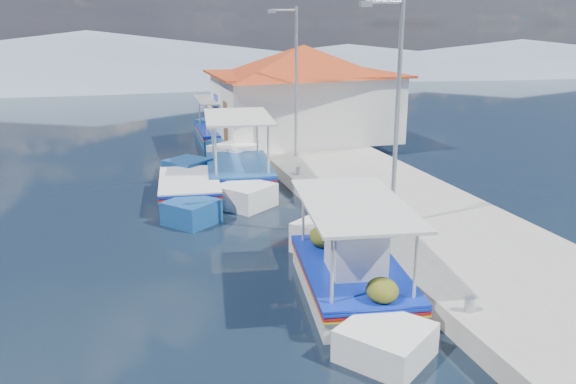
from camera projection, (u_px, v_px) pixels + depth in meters
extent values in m
plane|color=black|center=(244.00, 293.00, 13.05)|extent=(160.00, 160.00, 0.00)
cube|color=#ABA9A0|center=(374.00, 191.00, 20.10)|extent=(5.00, 44.00, 0.50)
cylinder|color=#A5A8AD|center=(470.00, 304.00, 11.13)|extent=(0.20, 0.20, 0.30)
cylinder|color=#A5A8AD|center=(365.00, 222.00, 15.73)|extent=(0.20, 0.20, 0.30)
cylinder|color=#A5A8AD|center=(299.00, 171.00, 21.26)|extent=(0.20, 0.20, 0.30)
cylinder|color=#A5A8AD|center=(260.00, 140.00, 26.79)|extent=(0.20, 0.20, 0.30)
cube|color=white|center=(351.00, 286.00, 12.93)|extent=(2.62, 4.29, 0.88)
cube|color=white|center=(299.00, 242.00, 15.22)|extent=(2.06, 2.06, 0.97)
cube|color=white|center=(423.00, 341.00, 10.68)|extent=(2.00, 2.00, 0.84)
cube|color=#0D27AD|center=(352.00, 269.00, 12.82)|extent=(2.69, 4.41, 0.06)
cube|color=#AD0E14|center=(352.00, 272.00, 12.84)|extent=(2.69, 4.41, 0.05)
cube|color=gold|center=(352.00, 275.00, 12.85)|extent=(2.69, 4.41, 0.04)
cube|color=#0D27AD|center=(352.00, 266.00, 12.80)|extent=(2.71, 4.38, 0.05)
cube|color=brown|center=(352.00, 268.00, 12.81)|extent=(2.44, 4.18, 0.05)
cube|color=white|center=(359.00, 250.00, 12.42)|extent=(1.29, 1.36, 1.02)
cube|color=silver|center=(360.00, 227.00, 12.27)|extent=(1.40, 1.47, 0.06)
cylinder|color=beige|center=(286.00, 218.00, 13.74)|extent=(0.06, 0.06, 1.48)
cylinder|color=beige|center=(346.00, 209.00, 14.40)|extent=(0.06, 0.06, 1.48)
cylinder|color=beige|center=(362.00, 271.00, 10.80)|extent=(0.06, 0.06, 1.48)
cylinder|color=beige|center=(433.00, 257.00, 11.45)|extent=(0.06, 0.06, 1.48)
cube|color=silver|center=(354.00, 203.00, 12.39)|extent=(2.72, 4.30, 0.06)
ellipsoid|color=#404C14|center=(310.00, 240.00, 13.71)|extent=(0.71, 0.78, 0.53)
ellipsoid|color=#404C14|center=(325.00, 231.00, 14.39)|extent=(0.59, 0.65, 0.45)
ellipsoid|color=#404C14|center=(404.00, 286.00, 11.36)|extent=(0.63, 0.69, 0.47)
sphere|color=#FF6008|center=(375.00, 224.00, 13.47)|extent=(0.37, 0.37, 0.37)
cube|color=white|center=(239.00, 179.00, 21.75)|extent=(2.75, 4.42, 1.06)
cube|color=white|center=(217.00, 160.00, 24.18)|extent=(2.26, 2.26, 1.18)
cube|color=white|center=(266.00, 198.00, 19.36)|extent=(2.20, 2.20, 1.01)
cube|color=#0D27AD|center=(239.00, 166.00, 21.61)|extent=(2.84, 4.55, 0.07)
cube|color=#AD0E14|center=(239.00, 168.00, 21.64)|extent=(2.84, 4.55, 0.06)
cube|color=gold|center=(239.00, 170.00, 21.66)|extent=(2.84, 4.55, 0.04)
cube|color=navy|center=(239.00, 164.00, 21.59)|extent=(2.85, 4.51, 0.06)
cube|color=brown|center=(239.00, 165.00, 21.60)|extent=(2.57, 4.31, 0.06)
cylinder|color=beige|center=(202.00, 135.00, 22.54)|extent=(0.08, 0.08, 1.79)
cylinder|color=beige|center=(245.00, 132.00, 23.23)|extent=(0.08, 0.08, 1.79)
cylinder|color=beige|center=(230.00, 152.00, 19.46)|extent=(0.08, 0.08, 1.79)
cylinder|color=beige|center=(279.00, 148.00, 20.15)|extent=(0.08, 0.08, 1.79)
cube|color=silver|center=(238.00, 117.00, 21.10)|extent=(2.87, 4.43, 0.08)
cube|color=navy|center=(190.00, 195.00, 19.76)|extent=(2.25, 3.78, 1.01)
cube|color=navy|center=(175.00, 175.00, 21.88)|extent=(1.93, 1.93, 1.11)
cube|color=navy|center=(207.00, 215.00, 17.68)|extent=(1.88, 1.88, 0.95)
cube|color=#0D27AD|center=(189.00, 181.00, 19.63)|extent=(2.32, 3.90, 0.06)
cube|color=#AD0E14|center=(189.00, 184.00, 19.66)|extent=(2.32, 3.90, 0.05)
cube|color=gold|center=(189.00, 186.00, 19.68)|extent=(2.32, 3.90, 0.04)
cube|color=white|center=(189.00, 179.00, 19.61)|extent=(2.34, 3.86, 0.05)
cube|color=brown|center=(189.00, 180.00, 19.62)|extent=(2.09, 3.70, 0.05)
cube|color=navy|center=(220.00, 139.00, 29.50)|extent=(2.15, 3.92, 0.91)
cube|color=navy|center=(210.00, 128.00, 31.80)|extent=(2.04, 2.04, 1.00)
cube|color=navy|center=(231.00, 148.00, 27.24)|extent=(1.98, 1.98, 0.86)
cube|color=#0D27AD|center=(219.00, 131.00, 29.38)|extent=(2.21, 4.04, 0.06)
cube|color=#AD0E14|center=(220.00, 132.00, 29.40)|extent=(2.21, 4.04, 0.05)
cube|color=gold|center=(220.00, 133.00, 29.42)|extent=(2.21, 4.04, 0.04)
cube|color=#0D27AD|center=(219.00, 129.00, 29.36)|extent=(2.23, 4.00, 0.05)
cube|color=brown|center=(219.00, 130.00, 29.37)|extent=(1.98, 3.84, 0.05)
cube|color=white|center=(220.00, 120.00, 28.96)|extent=(1.15, 1.28, 1.05)
cube|color=silver|center=(220.00, 110.00, 28.81)|extent=(1.25, 1.38, 0.06)
cylinder|color=beige|center=(198.00, 111.00, 30.39)|extent=(0.07, 0.07, 1.53)
cylinder|color=beige|center=(227.00, 110.00, 30.87)|extent=(0.07, 0.07, 1.53)
cylinder|color=beige|center=(209.00, 121.00, 27.44)|extent=(0.07, 0.07, 1.53)
cylinder|color=beige|center=(242.00, 119.00, 27.93)|extent=(0.07, 0.07, 1.53)
cube|color=silver|center=(218.00, 100.00, 28.95)|extent=(2.25, 3.92, 0.07)
cube|color=white|center=(303.00, 106.00, 27.99)|extent=(8.00, 6.00, 3.00)
cube|color=#B03918|center=(304.00, 74.00, 27.56)|extent=(8.64, 6.48, 0.10)
pyramid|color=#B03918|center=(304.00, 60.00, 27.37)|extent=(10.49, 10.49, 1.40)
cube|color=brown|center=(226.00, 124.00, 26.13)|extent=(0.06, 1.00, 2.00)
cube|color=#0D27AD|center=(216.00, 103.00, 28.27)|extent=(0.06, 1.20, 0.90)
cylinder|color=#A5A8AD|center=(397.00, 116.00, 15.16)|extent=(0.12, 0.12, 6.00)
cylinder|color=#A5A8AD|center=(385.00, 2.00, 14.23)|extent=(1.00, 0.08, 0.08)
cube|color=#A5A8AD|center=(366.00, 4.00, 14.11)|extent=(0.30, 0.14, 0.14)
cylinder|color=#A5A8AD|center=(296.00, 84.00, 23.45)|extent=(0.12, 0.12, 6.00)
cylinder|color=#A5A8AD|center=(284.00, 10.00, 22.52)|extent=(1.00, 0.08, 0.08)
cube|color=#A5A8AD|center=(272.00, 11.00, 22.40)|extent=(0.30, 0.14, 0.14)
cone|color=gray|center=(89.00, 57.00, 62.63)|extent=(96.00, 96.00, 5.50)
cone|color=gray|center=(347.00, 60.00, 70.96)|extent=(76.80, 76.80, 3.80)
cone|color=gray|center=(521.00, 55.00, 77.65)|extent=(89.60, 89.60, 4.20)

